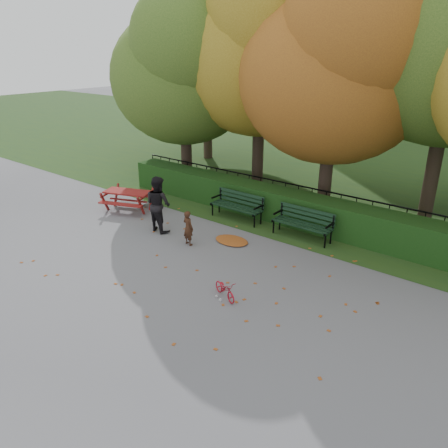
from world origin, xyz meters
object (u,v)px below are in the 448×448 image
Objects in this scene: bench_right at (304,221)px; adult at (158,204)px; picnic_table at (128,195)px; tree_c at (343,62)px; bicycle at (225,289)px; child at (188,228)px; tree_b at (266,42)px; tree_f at (209,35)px; bench_left at (238,204)px; tree_a at (186,67)px.

bench_right is 1.05× the size of adult.
picnic_table is 2.25m from adult.
bicycle is at bearing -85.26° from tree_c.
child is (3.55, -0.80, -0.02)m from picnic_table.
tree_b is 5.32m from tree_f.
tree_b is at bearing 50.38° from bicycle.
tree_f is 5.10× the size of bench_right.
bench_right is at bearing -40.67° from tree_b.
bicycle is at bearing -42.53° from picnic_table.
tree_c reaches higher than adult.
picnic_table is 1.13× the size of adult.
tree_f is at bearing 136.49° from bench_left.
picnic_table is at bearing -116.25° from tree_b.
tree_c is 4.87m from bench_right.
tree_f reaches higher than bench_right.
bicycle is (0.26, -4.05, -0.30)m from bench_right.
tree_f is at bearing 157.65° from tree_c.
tree_b is 6.76m from bench_right.
adult reaches higher than picnic_table.
bench_left and bench_right have the same top height.
bench_right is 2.18× the size of bicycle.
bench_left is at bearing 180.00° from bench_right.
tree_b is 1.10× the size of tree_c.
picnic_table is at bearing 90.89° from bicycle.
bench_left is 2.47m from child.
child is (5.91, -8.00, -5.18)m from tree_f.
tree_c reaches higher than bench_right.
adult is 2.07× the size of bicycle.
bicycle is at bearing -86.35° from bench_right.
bench_left is at bearing -69.42° from tree_b.
child is at bearing 80.57° from bicycle.
child is (1.22, -5.51, -4.89)m from tree_b.
bench_right is at bearing -16.61° from tree_a.
tree_c is at bearing -22.35° from tree_f.
bench_right is 3.38m from child.
tree_c is at bearing 96.70° from bench_right.
tree_b is 9.58m from bicycle.
tree_f is 5.36× the size of adult.
tree_a is at bearing -53.08° from adult.
bench_right is 1.77× the size of child.
bicycle is at bearing -56.74° from bench_left.
child is at bearing -88.11° from bench_left.
tree_a is 0.85× the size of tree_b.
tree_c is at bearing -13.45° from tree_b.
bicycle is at bearing -61.83° from tree_b.
tree_f is at bearing 86.98° from picnic_table.
bench_left is 1.00× the size of bench_right.
bicycle is (2.58, -1.59, -0.29)m from child.
picnic_table is at bearing -71.80° from tree_f.
adult is at bearing -120.37° from bench_left.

